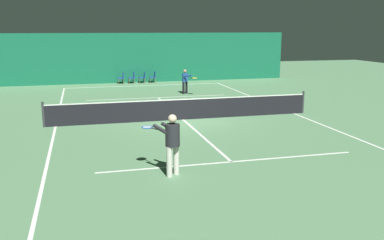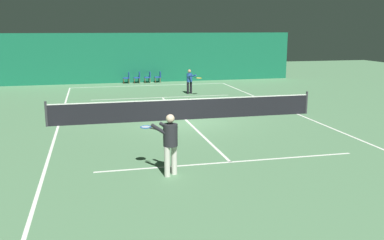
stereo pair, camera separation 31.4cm
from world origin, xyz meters
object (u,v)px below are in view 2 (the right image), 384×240
(player_near, at_px, (169,140))
(courtside_chair_0, at_px, (127,77))
(courtside_chair_1, at_px, (138,77))
(courtside_chair_2, at_px, (148,76))
(tennis_net, at_px, (185,108))
(courtside_chair_3, at_px, (159,76))
(player_far, at_px, (190,80))

(player_near, xyz_separation_m, courtside_chair_0, (0.59, 20.47, -0.53))
(courtside_chair_1, bearing_deg, courtside_chair_2, 90.00)
(tennis_net, relative_size, courtside_chair_0, 14.29)
(courtside_chair_3, bearing_deg, tennis_net, -3.84)
(courtside_chair_2, bearing_deg, courtside_chair_3, 90.00)
(tennis_net, bearing_deg, courtside_chair_2, 89.51)
(player_near, relative_size, courtside_chair_0, 2.08)
(courtside_chair_0, distance_m, courtside_chair_2, 1.56)
(player_far, bearing_deg, courtside_chair_2, 172.40)
(courtside_chair_2, xyz_separation_m, courtside_chair_3, (0.78, 0.00, 0.00))
(tennis_net, height_order, player_near, player_near)
(courtside_chair_1, height_order, courtside_chair_3, same)
(player_far, bearing_deg, player_near, -39.83)
(player_near, relative_size, player_far, 1.15)
(player_near, height_order, courtside_chair_2, player_near)
(player_far, bearing_deg, courtside_chair_1, 179.01)
(courtside_chair_1, xyz_separation_m, courtside_chair_3, (1.56, 0.00, 0.00))
(courtside_chair_2, bearing_deg, player_near, -5.99)
(tennis_net, height_order, courtside_chair_2, tennis_net)
(courtside_chair_0, height_order, courtside_chair_1, same)
(courtside_chair_1, bearing_deg, player_near, -3.82)
(player_near, distance_m, courtside_chair_1, 20.53)
(player_far, relative_size, courtside_chair_1, 1.80)
(courtside_chair_0, distance_m, courtside_chair_1, 0.78)
(courtside_chair_1, relative_size, courtside_chair_2, 1.00)
(player_near, xyz_separation_m, courtside_chair_1, (1.37, 20.47, -0.53))
(courtside_chair_0, relative_size, courtside_chair_3, 1.00)
(courtside_chair_0, xyz_separation_m, courtside_chair_3, (2.34, 0.00, 0.00))
(courtside_chair_1, bearing_deg, courtside_chair_3, 90.00)
(tennis_net, height_order, player_far, player_far)
(tennis_net, relative_size, courtside_chair_1, 14.29)
(player_far, distance_m, courtside_chair_3, 6.04)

